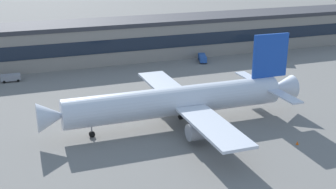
{
  "coord_description": "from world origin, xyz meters",
  "views": [
    {
      "loc": [
        -41.01,
        -72.46,
        32.95
      ],
      "look_at": [
        -12.32,
        4.11,
        5.0
      ],
      "focal_mm": 46.71,
      "sensor_mm": 36.0,
      "label": 1
    }
  ],
  "objects": [
    {
      "name": "pushback_tractor",
      "position": [
        -41.06,
        41.74,
        1.05
      ],
      "size": [
        4.85,
        2.71,
        1.75
      ],
      "color": "gray",
      "rests_on": "ground_plane"
    },
    {
      "name": "airliner",
      "position": [
        -11.44,
        0.1,
        4.94
      ],
      "size": [
        51.67,
        43.85,
        16.51
      ],
      "color": "silver",
      "rests_on": "ground_plane"
    },
    {
      "name": "ground_plane",
      "position": [
        0.0,
        0.0,
        0.0
      ],
      "size": [
        600.0,
        600.0,
        0.0
      ],
      "primitive_type": "plane",
      "color": "slate"
    },
    {
      "name": "traffic_cone_0",
      "position": [
        4.48,
        -15.46,
        0.33
      ],
      "size": [
        0.52,
        0.52,
        0.65
      ],
      "primitive_type": "cone",
      "color": "#F2590C",
      "rests_on": "ground_plane"
    },
    {
      "name": "catering_truck",
      "position": [
        35.67,
        36.36,
        2.29
      ],
      "size": [
        5.68,
        7.58,
        4.15
      ],
      "color": "white",
      "rests_on": "ground_plane"
    },
    {
      "name": "belt_loader",
      "position": [
        13.2,
        42.95,
        1.15
      ],
      "size": [
        3.91,
        6.7,
        1.95
      ],
      "color": "#2651A5",
      "rests_on": "ground_plane"
    },
    {
      "name": "terminal_building",
      "position": [
        0.0,
        54.96,
        5.9
      ],
      "size": [
        172.21,
        15.53,
        11.75
      ],
      "color": "gray",
      "rests_on": "ground_plane"
    }
  ]
}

